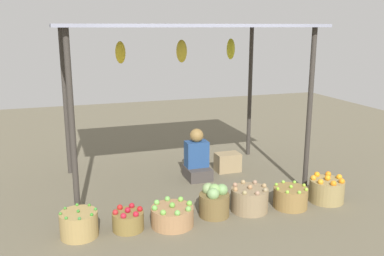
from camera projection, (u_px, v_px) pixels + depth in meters
ground_plane at (181, 181)px, 6.43m from camera, size 14.00×14.00×0.00m
market_stall_structure at (180, 38)px, 5.93m from camera, size 3.45×2.14×2.32m
vendor_person at (197, 159)px, 6.49m from camera, size 0.36×0.44×0.78m
basket_green_chilies at (79, 224)px, 4.71m from camera, size 0.42×0.42×0.32m
basket_red_apples at (128, 220)px, 4.87m from camera, size 0.36×0.36×0.27m
basket_green_apples at (172, 216)px, 4.97m from camera, size 0.50×0.50×0.29m
basket_cabbages at (214, 201)px, 5.21m from camera, size 0.38×0.38×0.42m
basket_potatoes at (250, 199)px, 5.37m from camera, size 0.47×0.47×0.35m
basket_limes at (290, 197)px, 5.47m from camera, size 0.44×0.44×0.30m
basket_oranges at (327, 190)px, 5.66m from camera, size 0.46×0.46×0.37m
wooden_crate_near_vendor at (228, 162)px, 6.83m from camera, size 0.39×0.26×0.30m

